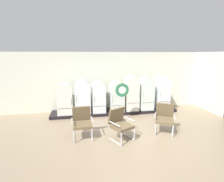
{
  "coord_description": "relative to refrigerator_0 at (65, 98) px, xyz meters",
  "views": [
    {
      "loc": [
        -1.61,
        -4.87,
        2.76
      ],
      "look_at": [
        -0.2,
        2.75,
        1.13
      ],
      "focal_mm": 28.1,
      "sensor_mm": 36.0,
      "label": 1
    }
  ],
  "objects": [
    {
      "name": "display_plinth",
      "position": [
        2.29,
        0.11,
        -0.8
      ],
      "size": [
        5.95,
        0.95,
        0.14
      ],
      "primitive_type": "cube",
      "color": "black",
      "rests_on": "ground"
    },
    {
      "name": "refrigerator_6",
      "position": [
        4.6,
        0.01,
        0.11
      ],
      "size": [
        0.62,
        0.7,
        1.58
      ],
      "color": "white",
      "rests_on": "display_plinth"
    },
    {
      "name": "refrigerator_0",
      "position": [
        0.0,
        0.0,
        0.0
      ],
      "size": [
        0.66,
        0.69,
        1.39
      ],
      "color": "silver",
      "rests_on": "display_plinth"
    },
    {
      "name": "refrigerator_1",
      "position": [
        0.77,
        -0.03,
        0.09
      ],
      "size": [
        0.68,
        0.62,
        1.56
      ],
      "color": "white",
      "rests_on": "display_plinth"
    },
    {
      "name": "armchair_right",
      "position": [
        3.61,
        -2.3,
        -0.3
      ],
      "size": [
        0.86,
        0.88,
        1.03
      ],
      "color": "silver",
      "rests_on": "ground"
    },
    {
      "name": "armchair_center",
      "position": [
        1.92,
        -2.54,
        -0.3
      ],
      "size": [
        0.86,
        0.89,
        1.03
      ],
      "color": "silver",
      "rests_on": "ground"
    },
    {
      "name": "sign_stand",
      "position": [
        2.36,
        -0.99,
        0.01
      ],
      "size": [
        0.56,
        0.32,
        1.61
      ],
      "color": "#2D2D30",
      "rests_on": "ground"
    },
    {
      "name": "armchair_left",
      "position": [
        0.7,
        -2.17,
        -0.3
      ],
      "size": [
        0.7,
        0.71,
        1.03
      ],
      "color": "silver",
      "rests_on": "ground"
    },
    {
      "name": "refrigerator_5",
      "position": [
        3.77,
        -0.04,
        0.11
      ],
      "size": [
        0.65,
        0.61,
        1.58
      ],
      "color": "silver",
      "rests_on": "display_plinth"
    },
    {
      "name": "back_wall",
      "position": [
        2.29,
        0.74,
        0.58
      ],
      "size": [
        11.76,
        0.12,
        2.87
      ],
      "color": "silver",
      "rests_on": "ground"
    },
    {
      "name": "refrigerator_3",
      "position": [
        2.34,
        -0.03,
        0.01
      ],
      "size": [
        0.66,
        0.63,
        1.4
      ],
      "color": "silver",
      "rests_on": "display_plinth"
    },
    {
      "name": "side_wall_right",
      "position": [
        6.95,
        -0.45,
        0.56
      ],
      "size": [
        0.16,
        2.2,
        2.87
      ],
      "color": "silver",
      "rests_on": "ground"
    },
    {
      "name": "refrigerator_4",
      "position": [
        3.06,
        -0.01,
        0.14
      ],
      "size": [
        0.62,
        0.66,
        1.62
      ],
      "color": "silver",
      "rests_on": "display_plinth"
    },
    {
      "name": "ground",
      "position": [
        2.29,
        -2.92,
        -0.89
      ],
      "size": [
        12.0,
        10.0,
        0.05
      ],
      "primitive_type": "cube",
      "color": "#89765D"
    },
    {
      "name": "refrigerator_2",
      "position": [
        1.49,
        0.0,
        0.02
      ],
      "size": [
        0.6,
        0.69,
        1.42
      ],
      "color": "silver",
      "rests_on": "display_plinth"
    }
  ]
}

